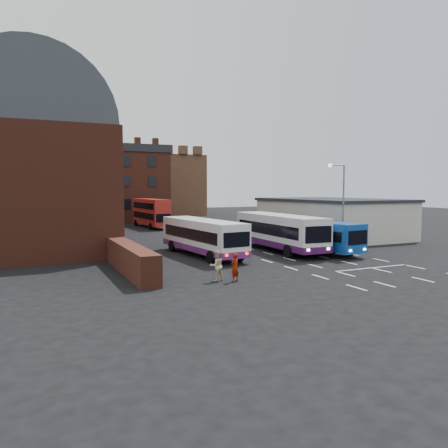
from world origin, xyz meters
name	(u,v)px	position (x,y,z in m)	size (l,w,h in m)	color
ground	(284,266)	(0.00, 0.00, 0.00)	(180.00, 180.00, 0.00)	black
railway_station	(31,165)	(-15.50, 21.00, 7.64)	(12.00, 28.00, 16.00)	#602B1E
forecourt_wall	(131,259)	(-10.20, 2.00, 0.90)	(1.20, 10.00, 1.80)	#602B1E
cream_building	(330,217)	(15.00, 14.00, 2.16)	(10.40, 16.40, 4.25)	beige
brick_terrace	(94,188)	(-6.00, 46.00, 5.50)	(22.00, 10.00, 11.00)	brown
castle_keep	(139,186)	(6.00, 66.00, 6.00)	(22.00, 22.00, 12.00)	brown
bus_white_outbound	(202,235)	(-3.38, 6.81, 1.71)	(3.35, 10.76, 2.89)	white
bus_white_inbound	(279,230)	(3.59, 6.53, 1.85)	(3.13, 11.53, 3.13)	silver
bus_blue	(313,233)	(6.00, 4.92, 1.57)	(3.22, 9.95, 2.67)	#0D429B
bus_red_double	(151,212)	(-0.35, 33.34, 2.09)	(2.93, 9.95, 3.93)	red
street_lamp	(341,199)	(8.35, 4.33, 4.51)	(1.49, 0.55, 7.47)	slate
pedestrian_red	(235,267)	(-5.30, -3.02, 0.83)	(0.60, 0.40, 1.65)	maroon
pedestrian_beige	(217,266)	(-6.20, -2.43, 0.90)	(0.87, 0.68, 1.80)	#CEBB8F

